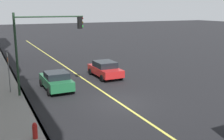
% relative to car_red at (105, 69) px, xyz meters
% --- Properties ---
extents(ground, '(200.00, 200.00, 0.00)m').
position_rel_car_red_xyz_m(ground, '(-6.80, 2.03, -0.75)').
color(ground, black).
extents(sidewalk_slab, '(80.00, 2.95, 0.15)m').
position_rel_car_red_xyz_m(sidewalk_slab, '(-6.80, 8.93, -0.68)').
color(sidewalk_slab, gray).
rests_on(sidewalk_slab, ground).
extents(curb_edge, '(80.00, 0.16, 0.15)m').
position_rel_car_red_xyz_m(curb_edge, '(-6.80, 7.53, -0.68)').
color(curb_edge, slate).
rests_on(curb_edge, ground).
extents(lane_stripe_center, '(80.00, 0.16, 0.01)m').
position_rel_car_red_xyz_m(lane_stripe_center, '(-6.80, 2.03, -0.74)').
color(lane_stripe_center, '#D8CC4C').
rests_on(lane_stripe_center, ground).
extents(car_red, '(4.18, 2.02, 1.45)m').
position_rel_car_red_xyz_m(car_red, '(0.00, 0.00, 0.00)').
color(car_red, red).
rests_on(car_red, ground).
extents(car_green, '(4.03, 1.96, 1.45)m').
position_rel_car_red_xyz_m(car_green, '(-2.04, 5.03, -0.01)').
color(car_green, '#1E6038').
rests_on(car_green, ground).
extents(traffic_light_mast, '(0.28, 4.94, 5.88)m').
position_rel_car_red_xyz_m(traffic_light_mast, '(-2.77, 5.98, 3.32)').
color(traffic_light_mast, '#1E3823').
rests_on(traffic_light_mast, ground).
extents(street_sign_post, '(0.60, 0.08, 3.14)m').
position_rel_car_red_xyz_m(street_sign_post, '(-1.67, 8.36, 1.09)').
color(street_sign_post, slate).
rests_on(street_sign_post, ground).
extents(fire_hydrant, '(0.24, 0.24, 0.94)m').
position_rel_car_red_xyz_m(fire_hydrant, '(-9.87, 8.05, -0.29)').
color(fire_hydrant, red).
rests_on(fire_hydrant, ground).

